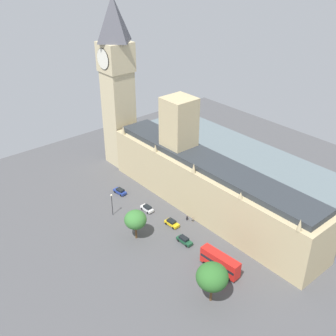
{
  "coord_description": "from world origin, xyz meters",
  "views": [
    {
      "loc": [
        71.32,
        68.38,
        69.14
      ],
      "look_at": [
        1.0,
        -14.6,
        8.86
      ],
      "focal_mm": 43.5,
      "sensor_mm": 36.0,
      "label": 1
    }
  ],
  "objects_px": {
    "double_decker_bus_far_end": "(220,262)",
    "street_lamp_leading": "(112,201)",
    "clock_tower": "(117,82)",
    "car_blue_by_river_gate": "(120,191)",
    "plane_tree_trailing": "(212,277)",
    "parliament_building": "(205,181)",
    "pedestrian_midblock": "(187,218)",
    "car_dark_green_corner": "(184,240)",
    "car_yellow_cab_near_tower": "(172,223)",
    "car_white_kerbside": "(147,208)",
    "pedestrian_opposite_hall": "(193,220)",
    "plane_tree_under_trees": "(135,220)"
  },
  "relations": [
    {
      "from": "double_decker_bus_far_end",
      "to": "street_lamp_leading",
      "type": "distance_m",
      "value": 36.54
    },
    {
      "from": "clock_tower",
      "to": "double_decker_bus_far_end",
      "type": "relative_size",
      "value": 5.33
    },
    {
      "from": "car_blue_by_river_gate",
      "to": "double_decker_bus_far_end",
      "type": "distance_m",
      "value": 44.03
    },
    {
      "from": "plane_tree_trailing",
      "to": "parliament_building",
      "type": "bearing_deg",
      "value": -132.26
    },
    {
      "from": "clock_tower",
      "to": "car_blue_by_river_gate",
      "type": "height_order",
      "value": "clock_tower"
    },
    {
      "from": "pedestrian_midblock",
      "to": "street_lamp_leading",
      "type": "relative_size",
      "value": 0.22
    },
    {
      "from": "clock_tower",
      "to": "car_dark_green_corner",
      "type": "bearing_deg",
      "value": 74.2
    },
    {
      "from": "car_blue_by_river_gate",
      "to": "parliament_building",
      "type": "bearing_deg",
      "value": -62.26
    },
    {
      "from": "car_yellow_cab_near_tower",
      "to": "double_decker_bus_far_end",
      "type": "relative_size",
      "value": 0.42
    },
    {
      "from": "parliament_building",
      "to": "pedestrian_midblock",
      "type": "distance_m",
      "value": 11.8
    },
    {
      "from": "car_blue_by_river_gate",
      "to": "car_white_kerbside",
      "type": "height_order",
      "value": "same"
    },
    {
      "from": "car_blue_by_river_gate",
      "to": "pedestrian_midblock",
      "type": "xyz_separation_m",
      "value": [
        -6.64,
        23.92,
        -0.19
      ]
    },
    {
      "from": "clock_tower",
      "to": "street_lamp_leading",
      "type": "bearing_deg",
      "value": 50.9
    },
    {
      "from": "car_blue_by_river_gate",
      "to": "car_white_kerbside",
      "type": "relative_size",
      "value": 1.08
    },
    {
      "from": "parliament_building",
      "to": "car_dark_green_corner",
      "type": "bearing_deg",
      "value": 28.81
    },
    {
      "from": "parliament_building",
      "to": "pedestrian_midblock",
      "type": "xyz_separation_m",
      "value": [
        8.3,
        1.67,
        -8.22
      ]
    },
    {
      "from": "parliament_building",
      "to": "street_lamp_leading",
      "type": "distance_m",
      "value": 27.32
    },
    {
      "from": "car_yellow_cab_near_tower",
      "to": "plane_tree_trailing",
      "type": "xyz_separation_m",
      "value": [
        11.17,
        26.11,
        5.99
      ]
    },
    {
      "from": "car_yellow_cab_near_tower",
      "to": "clock_tower",
      "type": "bearing_deg",
      "value": -108.6
    },
    {
      "from": "car_white_kerbside",
      "to": "double_decker_bus_far_end",
      "type": "relative_size",
      "value": 0.4
    },
    {
      "from": "car_blue_by_river_gate",
      "to": "pedestrian_opposite_hall",
      "type": "bearing_deg",
      "value": -80.37
    },
    {
      "from": "plane_tree_under_trees",
      "to": "street_lamp_leading",
      "type": "xyz_separation_m",
      "value": [
        -1.05,
        -12.85,
        -1.1
      ]
    },
    {
      "from": "clock_tower",
      "to": "double_decker_bus_far_end",
      "type": "distance_m",
      "value": 68.87
    },
    {
      "from": "car_white_kerbside",
      "to": "plane_tree_trailing",
      "type": "relative_size",
      "value": 0.44
    },
    {
      "from": "clock_tower",
      "to": "plane_tree_under_trees",
      "type": "height_order",
      "value": "clock_tower"
    },
    {
      "from": "car_blue_by_river_gate",
      "to": "car_dark_green_corner",
      "type": "relative_size",
      "value": 0.99
    },
    {
      "from": "pedestrian_midblock",
      "to": "car_blue_by_river_gate",
      "type": "bearing_deg",
      "value": 4.95
    },
    {
      "from": "double_decker_bus_far_end",
      "to": "pedestrian_midblock",
      "type": "height_order",
      "value": "double_decker_bus_far_end"
    },
    {
      "from": "parliament_building",
      "to": "plane_tree_trailing",
      "type": "distance_m",
      "value": 36.43
    },
    {
      "from": "plane_tree_under_trees",
      "to": "street_lamp_leading",
      "type": "bearing_deg",
      "value": -94.66
    },
    {
      "from": "parliament_building",
      "to": "car_dark_green_corner",
      "type": "xyz_separation_m",
      "value": [
        15.69,
        8.63,
        -8.03
      ]
    },
    {
      "from": "parliament_building",
      "to": "car_white_kerbside",
      "type": "xyz_separation_m",
      "value": [
        14.19,
        -9.29,
        -8.03
      ]
    },
    {
      "from": "car_yellow_cab_near_tower",
      "to": "pedestrian_opposite_hall",
      "type": "relative_size",
      "value": 2.73
    },
    {
      "from": "clock_tower",
      "to": "pedestrian_midblock",
      "type": "xyz_separation_m",
      "value": [
        6.4,
        41.79,
        -28.7
      ]
    },
    {
      "from": "car_yellow_cab_near_tower",
      "to": "pedestrian_opposite_hall",
      "type": "height_order",
      "value": "car_yellow_cab_near_tower"
    },
    {
      "from": "car_white_kerbside",
      "to": "car_yellow_cab_near_tower",
      "type": "xyz_separation_m",
      "value": [
        -0.9,
        10.09,
        0.0
      ]
    },
    {
      "from": "car_yellow_cab_near_tower",
      "to": "car_dark_green_corner",
      "type": "distance_m",
      "value": 8.18
    },
    {
      "from": "pedestrian_opposite_hall",
      "to": "street_lamp_leading",
      "type": "height_order",
      "value": "street_lamp_leading"
    },
    {
      "from": "plane_tree_under_trees",
      "to": "street_lamp_leading",
      "type": "relative_size",
      "value": 1.2
    },
    {
      "from": "street_lamp_leading",
      "to": "pedestrian_midblock",
      "type": "bearing_deg",
      "value": 133.08
    },
    {
      "from": "car_dark_green_corner",
      "to": "street_lamp_leading",
      "type": "height_order",
      "value": "street_lamp_leading"
    },
    {
      "from": "car_yellow_cab_near_tower",
      "to": "double_decker_bus_far_end",
      "type": "height_order",
      "value": "double_decker_bus_far_end"
    },
    {
      "from": "parliament_building",
      "to": "double_decker_bus_far_end",
      "type": "relative_size",
      "value": 6.89
    },
    {
      "from": "plane_tree_under_trees",
      "to": "car_blue_by_river_gate",
      "type": "bearing_deg",
      "value": -113.54
    },
    {
      "from": "car_blue_by_river_gate",
      "to": "plane_tree_trailing",
      "type": "distance_m",
      "value": 50.44
    },
    {
      "from": "car_yellow_cab_near_tower",
      "to": "street_lamp_leading",
      "type": "distance_m",
      "value": 18.24
    },
    {
      "from": "car_blue_by_river_gate",
      "to": "double_decker_bus_far_end",
      "type": "xyz_separation_m",
      "value": [
        1.21,
        43.98,
        1.75
      ]
    },
    {
      "from": "clock_tower",
      "to": "car_yellow_cab_near_tower",
      "type": "distance_m",
      "value": 51.16
    },
    {
      "from": "car_blue_by_river_gate",
      "to": "plane_tree_trailing",
      "type": "bearing_deg",
      "value": -107.08
    },
    {
      "from": "double_decker_bus_far_end",
      "to": "street_lamp_leading",
      "type": "xyz_separation_m",
      "value": [
        6.89,
        -35.82,
        2.21
      ]
    }
  ]
}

